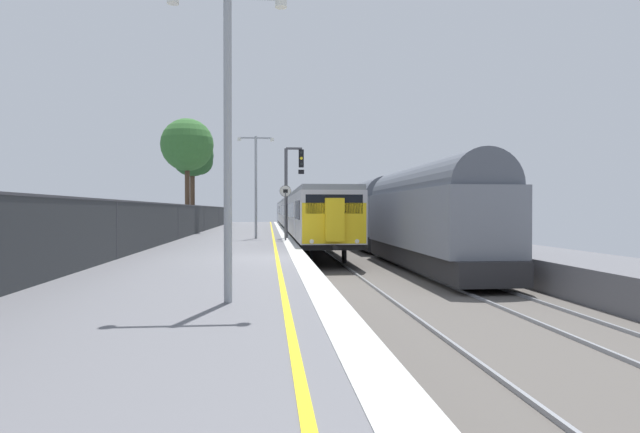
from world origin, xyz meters
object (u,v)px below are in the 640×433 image
(speed_limit_sign, at_px, (285,205))
(platform_lamp_mid, at_px, (256,178))
(freight_train_adjacent_track, at_px, (390,213))
(platform_lamp_near, at_px, (228,117))
(background_tree_centre, at_px, (187,146))
(signal_gantry, at_px, (291,182))
(commuter_train_at_platform, at_px, (296,213))
(background_tree_left, at_px, (194,157))

(speed_limit_sign, relative_size, platform_lamp_mid, 0.51)
(freight_train_adjacent_track, xyz_separation_m, platform_lamp_near, (-7.42, -20.27, 1.71))
(background_tree_centre, bearing_deg, signal_gantry, -50.84)
(commuter_train_at_platform, xyz_separation_m, freight_train_adjacent_track, (4.00, -23.84, 0.17))
(signal_gantry, xyz_separation_m, platform_lamp_near, (-1.94, -20.94, -0.02))
(speed_limit_sign, height_order, platform_lamp_mid, platform_lamp_mid)
(commuter_train_at_platform, relative_size, signal_gantry, 12.36)
(commuter_train_at_platform, bearing_deg, speed_limit_sign, -94.17)
(speed_limit_sign, bearing_deg, background_tree_left, 109.66)
(background_tree_left, xyz_separation_m, background_tree_centre, (0.92, -10.30, -0.24))
(freight_train_adjacent_track, distance_m, speed_limit_sign, 6.04)
(signal_gantry, xyz_separation_m, background_tree_centre, (-6.94, 8.52, 2.88))
(platform_lamp_mid, distance_m, background_tree_centre, 10.41)
(platform_lamp_near, bearing_deg, commuter_train_at_platform, 85.57)
(signal_gantry, bearing_deg, platform_lamp_mid, -174.11)
(freight_train_adjacent_track, xyz_separation_m, platform_lamp_mid, (-7.42, 0.48, 1.90))
(background_tree_centre, bearing_deg, speed_limit_sign, -58.38)
(speed_limit_sign, bearing_deg, commuter_train_at_platform, 85.83)
(commuter_train_at_platform, height_order, speed_limit_sign, commuter_train_at_platform)
(signal_gantry, bearing_deg, background_tree_centre, 129.16)
(platform_lamp_near, height_order, background_tree_centre, background_tree_centre)
(background_tree_centre, bearing_deg, freight_train_adjacent_track, -36.52)
(platform_lamp_near, distance_m, background_tree_left, 40.33)
(commuter_train_at_platform, height_order, platform_lamp_mid, platform_lamp_mid)
(speed_limit_sign, distance_m, platform_lamp_mid, 2.93)
(platform_lamp_near, relative_size, platform_lamp_mid, 0.94)
(freight_train_adjacent_track, xyz_separation_m, background_tree_left, (-13.34, 19.50, 4.86))
(commuter_train_at_platform, relative_size, speed_limit_sign, 21.95)
(freight_train_adjacent_track, height_order, speed_limit_sign, freight_train_adjacent_track)
(signal_gantry, xyz_separation_m, background_tree_left, (-7.86, 18.82, 3.13))
(speed_limit_sign, xyz_separation_m, platform_lamp_mid, (-1.57, 1.95, 1.52))
(commuter_train_at_platform, xyz_separation_m, signal_gantry, (-1.48, -23.17, 1.90))
(freight_train_adjacent_track, bearing_deg, platform_lamp_mid, 176.33)
(commuter_train_at_platform, relative_size, background_tree_centre, 7.80)
(speed_limit_sign, bearing_deg, background_tree_centre, 121.62)
(commuter_train_at_platform, height_order, platform_lamp_near, platform_lamp_near)
(speed_limit_sign, bearing_deg, platform_lamp_near, -94.77)
(platform_lamp_mid, distance_m, background_tree_left, 20.14)
(speed_limit_sign, xyz_separation_m, background_tree_left, (-7.49, 20.97, 4.48))
(speed_limit_sign, distance_m, platform_lamp_near, 18.90)
(commuter_train_at_platform, height_order, signal_gantry, signal_gantry)
(speed_limit_sign, height_order, background_tree_centre, background_tree_centre)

